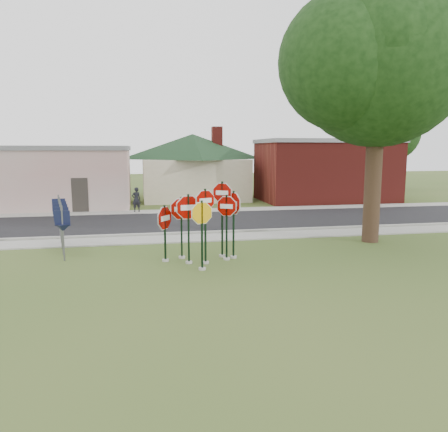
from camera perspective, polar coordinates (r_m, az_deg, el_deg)
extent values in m
plane|color=#38531F|center=(14.30, -1.42, -7.38)|extent=(120.00, 120.00, 0.00)
cube|color=gray|center=(19.59, -4.08, -2.91)|extent=(60.00, 1.60, 0.06)
cube|color=black|center=(23.99, -5.36, -0.81)|extent=(60.00, 7.00, 0.04)
cube|color=gray|center=(28.23, -6.21, 0.63)|extent=(60.00, 1.60, 0.06)
cube|color=gray|center=(20.56, -4.41, -2.25)|extent=(60.00, 0.20, 0.14)
cylinder|color=#9E9C93|center=(15.39, -2.42, -6.07)|extent=(0.24, 0.24, 0.08)
cube|color=black|center=(15.11, -2.45, -1.39)|extent=(0.07, 0.07, 2.63)
cylinder|color=white|center=(14.98, -2.47, 2.05)|extent=(0.95, 0.36, 1.01)
cylinder|color=#880500|center=(14.98, -2.47, 2.05)|extent=(0.88, 0.34, 0.93)
cube|color=white|center=(14.98, -2.47, 2.05)|extent=(0.44, 0.17, 0.16)
cylinder|color=#9E9C93|center=(14.61, -2.86, -6.88)|extent=(0.24, 0.24, 0.08)
cube|color=black|center=(14.35, -2.89, -2.57)|extent=(0.07, 0.06, 2.32)
cylinder|color=white|center=(14.23, -2.92, 0.37)|extent=(0.99, 0.30, 1.03)
cylinder|color=#DBA10D|center=(14.23, -2.92, 0.37)|extent=(0.92, 0.28, 0.95)
cylinder|color=#9E9C93|center=(15.44, -4.60, -6.04)|extent=(0.24, 0.24, 0.08)
cube|color=black|center=(15.18, -4.65, -1.72)|extent=(0.06, 0.05, 2.44)
cylinder|color=white|center=(15.07, -4.69, 1.12)|extent=(1.16, 0.11, 1.17)
cylinder|color=#880500|center=(15.07, -4.69, 1.12)|extent=(1.08, 0.11, 1.08)
cube|color=white|center=(15.07, -4.69, 1.12)|extent=(0.54, 0.06, 0.19)
cylinder|color=#9E9C93|center=(15.89, 0.34, -5.59)|extent=(0.24, 0.24, 0.08)
cube|color=black|center=(15.65, 0.35, -1.53)|extent=(0.08, 0.07, 2.37)
cylinder|color=white|center=(15.53, 0.35, 1.28)|extent=(0.90, 0.50, 1.01)
cylinder|color=#880500|center=(15.53, 0.35, 1.28)|extent=(0.83, 0.47, 0.94)
cube|color=white|center=(15.53, 0.35, 1.28)|extent=(0.41, 0.23, 0.16)
cylinder|color=#9E9C93|center=(16.33, -0.23, -5.20)|extent=(0.24, 0.24, 0.08)
cube|color=black|center=(16.05, -0.23, -0.47)|extent=(0.08, 0.07, 2.81)
cylinder|color=white|center=(15.93, -0.24, 3.05)|extent=(0.89, 0.54, 1.03)
cylinder|color=#880500|center=(15.93, -0.24, 3.05)|extent=(0.83, 0.50, 0.95)
cube|color=white|center=(15.93, -0.24, 3.05)|extent=(0.41, 0.25, 0.16)
cylinder|color=#9E9C93|center=(16.19, -5.52, -5.36)|extent=(0.24, 0.24, 0.08)
cube|color=black|center=(15.96, -5.57, -1.55)|extent=(0.06, 0.05, 2.27)
cylinder|color=white|center=(15.85, -5.61, 0.92)|extent=(1.10, 0.03, 1.10)
cylinder|color=#880500|center=(15.85, -5.61, 0.92)|extent=(1.02, 0.03, 1.02)
cube|color=white|center=(15.85, -5.61, 0.92)|extent=(0.51, 0.02, 0.18)
cylinder|color=#9E9C93|center=(16.15, 1.24, -5.36)|extent=(0.24, 0.24, 0.08)
cube|color=black|center=(15.90, 1.25, -1.16)|extent=(0.07, 0.07, 2.48)
cylinder|color=white|center=(15.79, 1.26, 1.67)|extent=(0.43, 1.05, 1.13)
cylinder|color=#880500|center=(15.79, 1.26, 1.67)|extent=(0.41, 0.98, 1.05)
cube|color=white|center=(15.79, 1.26, 1.67)|extent=(0.20, 0.49, 0.18)
cylinder|color=#9E9C93|center=(15.81, -7.64, -5.74)|extent=(0.24, 0.24, 0.08)
cube|color=black|center=(15.60, -7.71, -2.28)|extent=(0.08, 0.08, 2.03)
cylinder|color=white|center=(15.51, -7.76, -0.28)|extent=(0.70, 0.95, 1.16)
cylinder|color=#880500|center=(15.51, -7.76, -0.28)|extent=(0.66, 0.88, 1.08)
cube|color=white|center=(15.51, -7.76, -0.28)|extent=(0.33, 0.44, 0.19)
cube|color=#59595E|center=(16.56, -20.27, -2.15)|extent=(0.05, 0.05, 2.00)
cube|color=black|center=(16.47, -20.37, -0.27)|extent=(0.55, 0.13, 0.55)
cone|color=black|center=(16.53, -20.31, -1.47)|extent=(0.65, 0.65, 0.25)
cube|color=#59595E|center=(17.56, -20.40, -1.56)|extent=(0.05, 0.05, 2.00)
cube|color=black|center=(17.48, -20.49, 0.21)|extent=(0.55, 0.09, 0.55)
cone|color=black|center=(17.53, -20.43, -0.92)|extent=(0.62, 0.62, 0.25)
cube|color=#59595E|center=(18.57, -20.51, -1.04)|extent=(0.05, 0.05, 2.00)
cube|color=black|center=(18.49, -20.60, 0.64)|extent=(0.55, 0.05, 0.55)
cone|color=black|center=(18.54, -20.54, -0.43)|extent=(0.58, 0.58, 0.25)
cube|color=#59595E|center=(19.58, -20.61, -0.57)|extent=(0.05, 0.05, 2.00)
cube|color=black|center=(19.50, -20.69, 1.03)|extent=(0.55, 0.05, 0.55)
cone|color=black|center=(19.55, -20.64, 0.01)|extent=(0.58, 0.58, 0.25)
cube|color=#59595E|center=(20.59, -20.70, -0.14)|extent=(0.05, 0.05, 2.00)
cube|color=black|center=(20.51, -20.78, 1.37)|extent=(0.55, 0.09, 0.55)
cone|color=black|center=(20.56, -20.72, 0.41)|extent=(0.62, 0.62, 0.25)
cube|color=beige|center=(32.33, -22.99, 4.52)|extent=(12.00, 6.00, 4.00)
cube|color=gray|center=(32.28, -23.21, 8.15)|extent=(12.20, 6.20, 0.30)
cube|color=#332D28|center=(28.97, -18.29, 2.58)|extent=(1.00, 0.10, 2.20)
cube|color=beige|center=(35.89, -4.08, 4.88)|extent=(8.00, 8.00, 3.20)
pyramid|color=black|center=(35.84, -4.14, 10.64)|extent=(11.60, 11.60, 2.00)
cube|color=maroon|center=(36.12, -0.93, 10.33)|extent=(0.80, 0.80, 1.60)
cube|color=maroon|center=(35.13, 13.13, 5.66)|extent=(10.00, 6.00, 4.50)
cube|color=gray|center=(35.09, 13.26, 9.49)|extent=(10.20, 6.20, 0.30)
cube|color=white|center=(31.61, 11.99, 6.02)|extent=(2.00, 0.08, 0.90)
cylinder|color=black|center=(19.67, 18.92, 5.37)|extent=(0.70, 0.70, 5.97)
sphere|color=black|center=(20.00, 19.62, 18.90)|extent=(7.26, 7.26, 7.26)
cylinder|color=black|center=(46.44, 20.71, 5.70)|extent=(0.50, 0.50, 4.00)
sphere|color=black|center=(46.43, 20.95, 10.14)|extent=(5.60, 5.60, 5.60)
imported|color=black|center=(28.09, -11.39, 2.13)|extent=(0.66, 0.53, 1.55)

